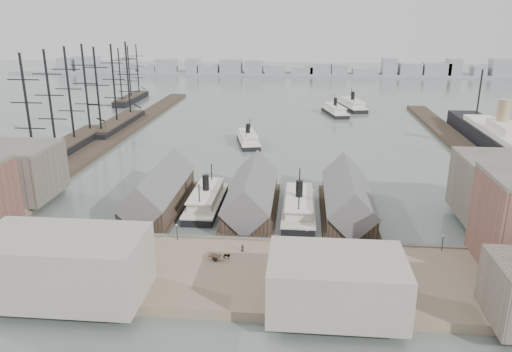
# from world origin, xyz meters

# --- Properties ---
(ground) EXTENTS (900.00, 900.00, 0.00)m
(ground) POSITION_xyz_m (0.00, 0.00, 0.00)
(ground) COLOR #53605B
(ground) RESTS_ON ground
(quay) EXTENTS (180.00, 30.00, 2.00)m
(quay) POSITION_xyz_m (0.00, -20.00, 1.00)
(quay) COLOR #796651
(quay) RESTS_ON ground
(seawall) EXTENTS (180.00, 1.20, 2.30)m
(seawall) POSITION_xyz_m (0.00, -5.20, 1.15)
(seawall) COLOR #59544C
(seawall) RESTS_ON ground
(west_wharf) EXTENTS (10.00, 220.00, 1.60)m
(west_wharf) POSITION_xyz_m (-68.00, 100.00, 0.80)
(west_wharf) COLOR #2D231C
(west_wharf) RESTS_ON ground
(east_wharf) EXTENTS (10.00, 180.00, 1.60)m
(east_wharf) POSITION_xyz_m (78.00, 90.00, 0.80)
(east_wharf) COLOR #2D231C
(east_wharf) RESTS_ON ground
(ferry_shed_west) EXTENTS (14.00, 42.00, 12.60)m
(ferry_shed_west) POSITION_xyz_m (-26.00, 16.88, 4.64)
(ferry_shed_west) COLOR #2D231C
(ferry_shed_west) RESTS_ON ground
(ferry_shed_center) EXTENTS (14.00, 42.00, 12.60)m
(ferry_shed_center) POSITION_xyz_m (0.00, 16.88, 4.64)
(ferry_shed_center) COLOR #2D231C
(ferry_shed_center) RESTS_ON ground
(ferry_shed_east) EXTENTS (14.00, 42.00, 12.60)m
(ferry_shed_east) POSITION_xyz_m (26.00, 16.88, 4.64)
(ferry_shed_east) COLOR #2D231C
(ferry_shed_east) RESTS_ON ground
(warehouse_west_back) EXTENTS (26.00, 20.00, 14.00)m
(warehouse_west_back) POSITION_xyz_m (-70.00, 18.00, 9.00)
(warehouse_west_back) COLOR #60564C
(warehouse_west_back) RESTS_ON west_land
(street_bldg_center) EXTENTS (24.00, 16.00, 10.00)m
(street_bldg_center) POSITION_xyz_m (20.00, -32.00, 7.00)
(street_bldg_center) COLOR gray
(street_bldg_center) RESTS_ON quay
(street_bldg_west) EXTENTS (30.00, 16.00, 12.00)m
(street_bldg_west) POSITION_xyz_m (-30.00, -32.00, 8.00)
(street_bldg_west) COLOR gray
(street_bldg_west) RESTS_ON quay
(lamp_post_far_w) EXTENTS (0.44, 0.44, 3.92)m
(lamp_post_far_w) POSITION_xyz_m (-45.00, -7.00, 4.71)
(lamp_post_far_w) COLOR black
(lamp_post_far_w) RESTS_ON quay
(lamp_post_near_w) EXTENTS (0.44, 0.44, 3.92)m
(lamp_post_near_w) POSITION_xyz_m (-15.00, -7.00, 4.71)
(lamp_post_near_w) COLOR black
(lamp_post_near_w) RESTS_ON quay
(lamp_post_near_e) EXTENTS (0.44, 0.44, 3.92)m
(lamp_post_near_e) POSITION_xyz_m (15.00, -7.00, 4.71)
(lamp_post_near_e) COLOR black
(lamp_post_near_e) RESTS_ON quay
(lamp_post_far_e) EXTENTS (0.44, 0.44, 3.92)m
(lamp_post_far_e) POSITION_xyz_m (45.00, -7.00, 4.71)
(lamp_post_far_e) COLOR black
(lamp_post_far_e) RESTS_ON quay
(far_shore) EXTENTS (500.00, 40.00, 15.72)m
(far_shore) POSITION_xyz_m (-2.07, 334.14, 3.91)
(far_shore) COLOR gray
(far_shore) RESTS_ON ground
(ferry_docked_west) EXTENTS (8.51, 28.36, 10.13)m
(ferry_docked_west) POSITION_xyz_m (-13.00, 18.59, 2.37)
(ferry_docked_west) COLOR black
(ferry_docked_west) RESTS_ON ground
(ferry_docked_east) EXTENTS (8.70, 28.99, 10.35)m
(ferry_docked_east) POSITION_xyz_m (13.00, 15.51, 2.43)
(ferry_docked_east) COLOR black
(ferry_docked_east) RESTS_ON ground
(ferry_open_near) EXTENTS (13.06, 26.40, 9.05)m
(ferry_open_near) POSITION_xyz_m (-8.98, 90.91, 2.12)
(ferry_open_near) COLOR black
(ferry_open_near) RESTS_ON ground
(ferry_open_mid) EXTENTS (14.21, 27.70, 9.49)m
(ferry_open_mid) POSITION_xyz_m (30.80, 157.61, 2.22)
(ferry_open_mid) COLOR black
(ferry_open_mid) RESTS_ON ground
(ferry_open_far) EXTENTS (15.83, 30.73, 10.52)m
(ferry_open_far) POSITION_xyz_m (41.36, 174.22, 2.47)
(ferry_open_far) COLOR black
(ferry_open_far) RESTS_ON ground
(sailing_ship_near) EXTENTS (9.77, 67.28, 40.15)m
(sailing_ship_near) POSITION_xyz_m (-78.25, 69.98, 2.95)
(sailing_ship_near) COLOR black
(sailing_ship_near) RESTS_ON ground
(sailing_ship_mid) EXTENTS (9.49, 54.81, 39.00)m
(sailing_ship_mid) POSITION_xyz_m (-73.36, 112.91, 2.79)
(sailing_ship_mid) COLOR black
(sailing_ship_mid) RESTS_ON ground
(sailing_ship_far) EXTENTS (8.13, 45.14, 33.40)m
(sailing_ship_far) POSITION_xyz_m (-91.77, 187.02, 2.41)
(sailing_ship_far) COLOR black
(sailing_ship_far) RESTS_ON ground
(ocean_steamer) EXTENTS (13.74, 100.42, 20.08)m
(ocean_steamer) POSITION_xyz_m (92.00, 91.09, 4.32)
(ocean_steamer) COLOR black
(ocean_steamer) RESTS_ON ground
(tram) EXTENTS (3.07, 11.12, 3.94)m
(tram) POSITION_xyz_m (29.73, -18.40, 4.02)
(tram) COLOR black
(tram) RESTS_ON quay
(horse_cart_left) EXTENTS (4.56, 3.62, 1.47)m
(horse_cart_left) POSITION_xyz_m (-46.39, -14.10, 2.77)
(horse_cart_left) COLOR black
(horse_cart_left) RESTS_ON quay
(horse_cart_center) EXTENTS (4.89, 2.06, 1.44)m
(horse_cart_center) POSITION_xyz_m (-3.04, -15.67, 2.77)
(horse_cart_center) COLOR black
(horse_cart_center) RESTS_ON quay
(horse_cart_right) EXTENTS (4.74, 3.21, 1.49)m
(horse_cart_right) POSITION_xyz_m (19.47, -18.73, 2.77)
(horse_cart_right) COLOR black
(horse_cart_right) RESTS_ON quay
(pedestrian_0) EXTENTS (0.69, 0.63, 1.56)m
(pedestrian_0) POSITION_xyz_m (-51.93, -14.21, 2.78)
(pedestrian_0) COLOR black
(pedestrian_0) RESTS_ON quay
(pedestrian_1) EXTENTS (1.03, 0.96, 1.69)m
(pedestrian_1) POSITION_xyz_m (-42.28, -21.16, 2.85)
(pedestrian_1) COLOR black
(pedestrian_1) RESTS_ON quay
(pedestrian_2) EXTENTS (1.14, 1.26, 1.70)m
(pedestrian_2) POSITION_xyz_m (-29.49, -9.88, 2.85)
(pedestrian_2) COLOR black
(pedestrian_2) RESTS_ON quay
(pedestrian_3) EXTENTS (1.01, 0.84, 1.62)m
(pedestrian_3) POSITION_xyz_m (-22.55, -24.14, 2.81)
(pedestrian_3) COLOR black
(pedestrian_3) RESTS_ON quay
(pedestrian_4) EXTENTS (0.82, 0.57, 1.58)m
(pedestrian_4) POSITION_xyz_m (0.87, -11.50, 2.79)
(pedestrian_4) COLOR black
(pedestrian_4) RESTS_ON quay
(pedestrian_5) EXTENTS (0.78, 0.67, 1.80)m
(pedestrian_5) POSITION_xyz_m (7.55, -21.07, 2.90)
(pedestrian_5) COLOR black
(pedestrian_5) RESTS_ON quay
(pedestrian_6) EXTENTS (0.98, 1.00, 1.63)m
(pedestrian_6) POSITION_xyz_m (27.66, -14.83, 2.81)
(pedestrian_6) COLOR black
(pedestrian_6) RESTS_ON quay
(pedestrian_7) EXTENTS (0.78, 1.14, 1.61)m
(pedestrian_7) POSITION_xyz_m (25.16, -25.60, 2.81)
(pedestrian_7) COLOR black
(pedestrian_7) RESTS_ON quay
(pedestrian_8) EXTENTS (0.39, 0.92, 1.56)m
(pedestrian_8) POSITION_xyz_m (33.29, -12.43, 2.78)
(pedestrian_8) COLOR black
(pedestrian_8) RESTS_ON quay
(pedestrian_9) EXTENTS (0.99, 0.97, 1.72)m
(pedestrian_9) POSITION_xyz_m (49.94, -22.47, 2.86)
(pedestrian_9) COLOR black
(pedestrian_9) RESTS_ON quay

